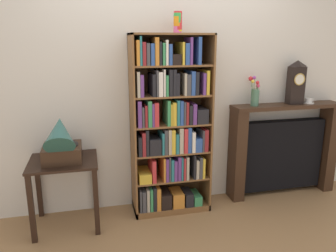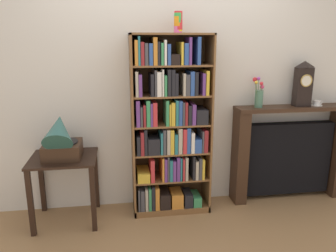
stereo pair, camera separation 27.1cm
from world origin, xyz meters
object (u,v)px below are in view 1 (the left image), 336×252
(bookshelf, at_px, (170,130))
(flower_vase, at_px, (255,94))
(cup_stack, at_px, (178,22))
(gramophone, at_px, (61,142))
(side_table_left, at_px, (64,175))
(teacup_with_saucer, at_px, (309,101))
(mantel_clock, at_px, (296,82))
(fireplace_mantel, at_px, (282,150))

(bookshelf, distance_m, flower_vase, 0.98)
(cup_stack, bearing_deg, gramophone, -170.84)
(side_table_left, xyz_separation_m, gramophone, (-0.00, -0.06, 0.34))
(side_table_left, distance_m, gramophone, 0.34)
(teacup_with_saucer, bearing_deg, flower_vase, 179.57)
(mantel_clock, bearing_deg, bookshelf, -177.55)
(mantel_clock, bearing_deg, cup_stack, -179.05)
(bookshelf, relative_size, cup_stack, 9.10)
(flower_vase, height_order, teacup_with_saucer, flower_vase)
(flower_vase, relative_size, teacup_with_saucer, 2.38)
(bookshelf, xyz_separation_m, gramophone, (-1.01, -0.14, -0.00))
(gramophone, relative_size, teacup_with_saucer, 3.78)
(bookshelf, height_order, teacup_with_saucer, bookshelf)
(fireplace_mantel, distance_m, mantel_clock, 0.76)
(cup_stack, distance_m, gramophone, 1.50)
(teacup_with_saucer, bearing_deg, bookshelf, -177.75)
(mantel_clock, distance_m, flower_vase, 0.48)
(mantel_clock, bearing_deg, gramophone, -175.29)
(mantel_clock, xyz_separation_m, teacup_with_saucer, (0.18, 0.00, -0.21))
(bookshelf, xyz_separation_m, teacup_with_saucer, (1.57, 0.06, 0.21))
(cup_stack, xyz_separation_m, mantel_clock, (1.31, 0.02, -0.59))
(fireplace_mantel, bearing_deg, teacup_with_saucer, -4.86)
(cup_stack, bearing_deg, teacup_with_saucer, 0.91)
(cup_stack, relative_size, gramophone, 0.40)
(cup_stack, xyz_separation_m, flower_vase, (0.84, 0.03, -0.70))
(bookshelf, height_order, cup_stack, cup_stack)
(teacup_with_saucer, bearing_deg, fireplace_mantel, 175.14)
(bookshelf, xyz_separation_m, fireplace_mantel, (1.32, 0.08, -0.33))
(fireplace_mantel, relative_size, teacup_with_saucer, 9.60)
(teacup_with_saucer, bearing_deg, side_table_left, -176.89)
(flower_vase, bearing_deg, side_table_left, -175.72)
(fireplace_mantel, height_order, flower_vase, flower_vase)
(side_table_left, relative_size, mantel_clock, 1.40)
(gramophone, xyz_separation_m, fireplace_mantel, (2.33, 0.22, -0.33))
(fireplace_mantel, bearing_deg, side_table_left, -176.03)
(side_table_left, relative_size, gramophone, 1.33)
(bookshelf, xyz_separation_m, flower_vase, (0.93, 0.07, 0.31))
(bookshelf, bearing_deg, mantel_clock, 2.45)
(cup_stack, relative_size, side_table_left, 0.30)
(bookshelf, distance_m, teacup_with_saucer, 1.59)
(gramophone, xyz_separation_m, teacup_with_saucer, (2.58, 0.20, 0.22))
(bookshelf, height_order, mantel_clock, bookshelf)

